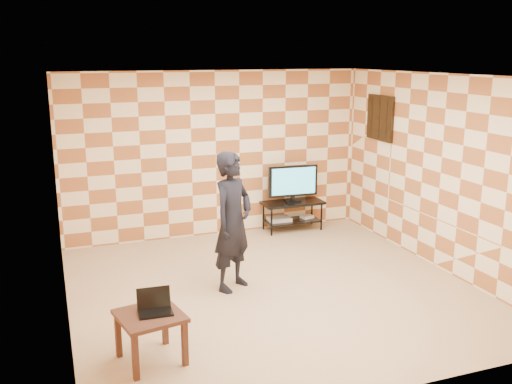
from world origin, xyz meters
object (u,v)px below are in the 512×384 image
at_px(tv_stand, 293,209).
at_px(tv, 293,182).
at_px(side_table, 150,322).
at_px(person, 233,222).

height_order(tv_stand, tv, tv).
bearing_deg(tv, side_table, -131.19).
bearing_deg(person, side_table, -168.45).
height_order(tv_stand, side_table, same).
height_order(tv, person, person).
relative_size(side_table, person, 0.39).
bearing_deg(side_table, person, 47.80).
distance_m(side_table, person, 2.02).
bearing_deg(tv_stand, side_table, -131.16).
bearing_deg(side_table, tv, 48.81).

